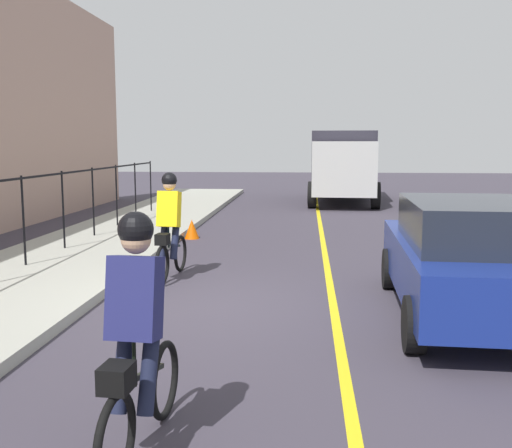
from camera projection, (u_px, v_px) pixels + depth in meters
ground_plane at (221, 306)px, 8.53m from camera, size 80.00×80.00×0.00m
lane_line_centre at (334, 308)px, 8.40m from camera, size 36.00×0.12×0.01m
cyclist_lead at (170, 226)px, 10.14m from camera, size 1.71×0.39×1.83m
cyclist_follow at (137, 336)px, 4.36m from camera, size 1.71×0.39×1.83m
patrol_sedan at (468, 257)px, 7.84m from camera, size 4.48×2.09×1.58m
box_truck_background at (344, 163)px, 23.58m from camera, size 6.82×2.81×2.78m
traffic_cone_near at (192, 229)px, 14.55m from camera, size 0.36×0.36×0.47m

